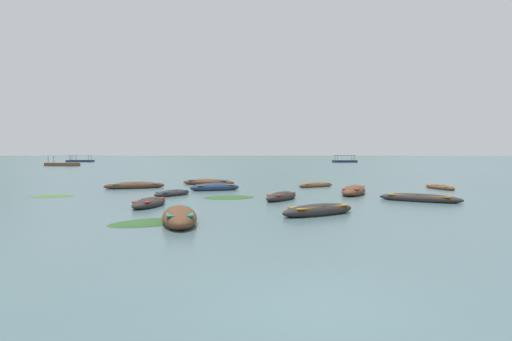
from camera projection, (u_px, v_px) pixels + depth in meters
name	position (u px, v px, depth m)	size (l,w,h in m)	color
ground_plane	(257.00, 155.00, 1506.88)	(6000.00, 6000.00, 0.00)	slate
mountain_1	(99.00, 126.00, 2424.60)	(1132.47, 1132.47, 306.95)	slate
mountain_2	(273.00, 114.00, 2168.75)	(1626.64, 1626.64, 384.70)	#56665B
rowboat_0	(421.00, 198.00, 25.22)	(4.34, 3.48, 0.53)	#2D2826
rowboat_1	(216.00, 188.00, 32.98)	(3.80, 2.34, 0.66)	navy
rowboat_2	(209.00, 182.00, 39.30)	(4.69, 2.14, 0.61)	brown
rowboat_3	(317.00, 185.00, 36.41)	(3.33, 2.65, 0.47)	brown
rowboat_4	(150.00, 203.00, 22.79)	(1.57, 3.66, 0.55)	#2D2826
rowboat_5	(355.00, 191.00, 29.66)	(2.87, 4.74, 0.73)	brown
rowboat_6	(319.00, 210.00, 19.60)	(3.76, 3.08, 0.60)	#2D2826
rowboat_7	(136.00, 186.00, 34.97)	(4.66, 2.94, 0.63)	#4C3323
rowboat_8	(180.00, 217.00, 17.23)	(2.04, 4.53, 0.76)	brown
rowboat_9	(441.00, 187.00, 34.27)	(1.52, 3.62, 0.40)	brown
rowboat_10	(173.00, 193.00, 28.79)	(2.42, 3.18, 0.46)	#2D2826
rowboat_11	(282.00, 197.00, 26.05)	(2.47, 3.51, 0.59)	#2D2826
ferry_0	(63.00, 164.00, 102.83)	(8.04, 4.35, 2.54)	brown
ferry_1	(346.00, 161.00, 148.71)	(7.96, 4.23, 2.54)	navy
ferry_2	(81.00, 161.00, 156.50)	(8.58, 3.43, 2.54)	navy
weed_patch_0	(230.00, 198.00, 27.46)	(3.11, 2.65, 0.14)	#2D5628
weed_patch_2	(53.00, 196.00, 28.27)	(2.60, 1.78, 0.14)	#477033
weed_patch_4	(151.00, 223.00, 17.37)	(3.30, 2.01, 0.14)	#2D5628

